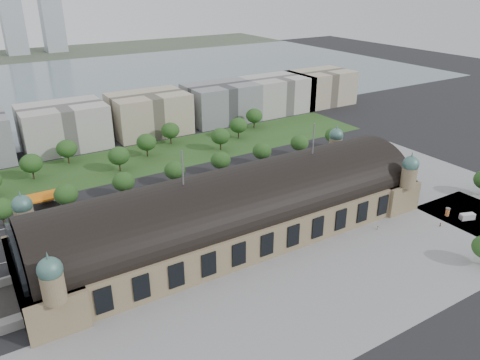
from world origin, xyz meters
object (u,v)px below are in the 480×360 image
van_east (467,217)px  pedestrian_1 (440,225)px  parked_car_0 (72,248)px  parked_car_2 (80,247)px  parked_car_6 (143,227)px  bus_west (149,211)px  traffic_car_4 (239,190)px  traffic_car_5 (253,176)px  advertising_column (447,212)px  pedestrian_4 (480,239)px  bus_mid (244,193)px  traffic_car_2 (33,243)px  parked_car_1 (73,243)px  traffic_car_3 (97,209)px  pedestrian_0 (378,228)px  parked_car_5 (97,236)px  parked_car_3 (131,227)px  petrol_station (46,197)px  parked_car_4 (111,233)px  bus_east (221,193)px

van_east → pedestrian_1: bearing=-167.6°
parked_car_0 → parked_car_2: bearing=29.3°
parked_car_6 → pedestrian_1: (97.36, -59.35, 0.24)m
bus_west → parked_car_0: bearing=106.7°
traffic_car_4 → traffic_car_5: bearing=124.8°
advertising_column → pedestrian_4: (-6.74, -18.56, -1.06)m
pedestrian_4 → bus_mid: bearing=-113.0°
traffic_car_2 → parked_car_6: (37.77, -9.42, -0.01)m
parked_car_1 → advertising_column: bearing=27.9°
traffic_car_3 → pedestrian_0: pedestrian_0 is taller
traffic_car_2 → parked_car_2: size_ratio=1.00×
traffic_car_3 → parked_car_5: bearing=166.8°
traffic_car_3 → parked_car_3: size_ratio=1.24×
petrol_station → parked_car_4: petrol_station is taller
traffic_car_4 → pedestrian_0: (26.30, -57.26, 0.14)m
parked_car_1 → bus_east: size_ratio=0.42×
petrol_station → parked_car_1: (0.85, -40.28, -2.20)m
parked_car_0 → parked_car_5: 9.97m
traffic_car_4 → pedestrian_4: size_ratio=2.54×
parked_car_1 → parked_car_6: (25.69, -1.83, -0.07)m
traffic_car_4 → bus_east: bearing=-85.3°
petrol_station → traffic_car_5: (89.34, -23.37, -2.20)m
traffic_car_4 → parked_car_3: 53.39m
traffic_car_5 → bus_mid: size_ratio=0.42×
pedestrian_0 → pedestrian_4: size_ratio=1.04×
traffic_car_2 → parked_car_2: (13.65, -11.59, 0.03)m
parked_car_1 → parked_car_2: parked_car_1 is taller
pedestrian_4 → parked_car_1: bearing=-88.1°
parked_car_0 → pedestrian_0: size_ratio=2.81×
traffic_car_2 → advertising_column: size_ratio=1.42×
parked_car_6 → bus_mid: size_ratio=0.43×
parked_car_4 → bus_mid: bus_mid is taller
parked_car_2 → parked_car_6: bearing=70.4°
parked_car_3 → advertising_column: bearing=24.2°
traffic_car_2 → bus_east: size_ratio=0.39×
parked_car_6 → parked_car_5: bearing=-119.1°
traffic_car_4 → parked_car_3: bearing=-82.8°
parked_car_3 → parked_car_1: bearing=-128.7°
traffic_car_2 → parked_car_5: parked_car_5 is taller
parked_car_0 → advertising_column: bearing=28.7°
parked_car_0 → advertising_column: 144.48m
bus_west → van_east: size_ratio=1.92×
parked_car_1 → van_east: bearing=26.4°
parked_car_1 → advertising_column: (133.05, -56.90, 1.08)m
bus_east → pedestrian_1: bus_east is taller
pedestrian_1 → van_east: bearing=-86.3°
parked_car_4 → bus_west: size_ratio=0.39×
parked_car_6 → bus_mid: bus_mid is taller
parked_car_5 → parked_car_4: bearing=53.5°
van_east → traffic_car_5: bearing=140.6°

